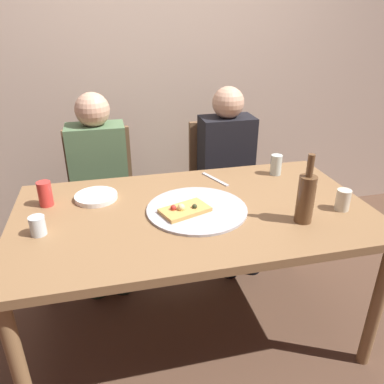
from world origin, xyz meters
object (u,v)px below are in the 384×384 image
Objects in this scene: chair_right at (222,177)px; guest_in_sweater at (100,180)px; chair_left at (102,188)px; tumbler_near at (276,165)px; plate_stack at (96,197)px; dining_table at (194,222)px; pizza_slice_last at (184,210)px; tumbler_far at (38,226)px; wine_bottle at (306,197)px; table_knife at (215,179)px; pizza_tray at (197,209)px; soda_can at (45,194)px; guest_in_beanie at (230,168)px; wine_glass at (343,200)px.

guest_in_sweater reaches higher than chair_right.
chair_left is 0.20m from guest_in_sweater.
tumbler_near is 1.01m from plate_stack.
pizza_slice_last reaches higher than dining_table.
tumbler_far is (-1.25, -0.38, -0.02)m from tumbler_near.
wine_bottle is 0.60m from table_knife.
table_knife is 0.24× the size of chair_right.
tumbler_near is at bearing 29.06° from dining_table.
tumbler_near is 1.30m from tumbler_far.
guest_in_sweater is at bearing 88.56° from plate_stack.
pizza_tray is at bearing 154.83° from wine_bottle.
guest_in_sweater reaches higher than tumbler_far.
wine_bottle reaches higher than chair_left.
soda_can is (-0.63, 0.24, 0.04)m from pizza_slice_last.
guest_in_beanie reaches higher than pizza_slice_last.
guest_in_beanie is at bearing 59.43° from dining_table.
soda_can is 0.55× the size of table_knife.
wine_glass reaches higher than pizza_slice_last.
guest_in_sweater is at bearing 64.43° from soda_can.
tumbler_far is at bearing 175.96° from wine_glass.
tumbler_far is 1.48m from chair_right.
tumbler_near is (0.55, 0.32, 0.05)m from pizza_tray.
wine_bottle is 3.81× the size of tumbler_far.
dining_table is 0.08m from pizza_tray.
soda_can reaches higher than pizza_tray.
chair_right is at bearing 63.99° from dining_table.
chair_right is at bearing -44.40° from table_knife.
tumbler_far reaches higher than dining_table.
tumbler_far is at bearing 72.42° from guest_in_sweater.
chair_left is at bearing 0.00° from chair_right.
soda_can is 0.14× the size of chair_left.
pizza_slice_last is at bearing 116.95° from guest_in_sweater.
pizza_tray is 1.89× the size of pizza_slice_last.
dining_table is 20.28× the size of tumbler_far.
wine_bottle reaches higher than wine_glass.
chair_left is (-0.89, 1.09, -0.35)m from wine_bottle.
pizza_tray is at bearing 64.88° from chair_right.
pizza_slice_last is 0.80× the size of wine_bottle.
guest_in_sweater is (-0.86, -0.15, 0.13)m from chair_right.
tumbler_near is 1.15× the size of wine_glass.
dining_table is 5.32× the size of wine_bottle.
chair_left is at bearing 112.95° from pizza_slice_last.
plate_stack is at bearing -174.96° from tumbler_near.
dining_table is 0.84m from guest_in_sweater.
guest_in_sweater is at bearing 116.95° from pizza_slice_last.
pizza_tray is 0.52m from plate_stack.
pizza_slice_last is at bearing 2.64° from tumbler_far.
pizza_slice_last reaches higher than plate_stack.
table_knife is at bearing 23.28° from tumbler_far.
pizza_tray is 0.87m from guest_in_sweater.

